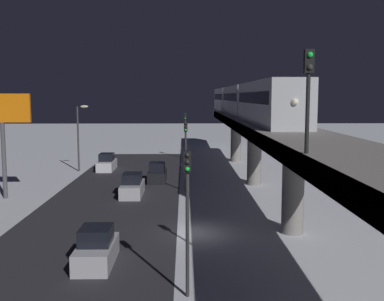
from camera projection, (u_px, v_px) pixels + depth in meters
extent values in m
plane|color=silver|center=(188.00, 233.00, 29.73)|extent=(240.00, 240.00, 0.00)
cube|color=#28282D|center=(90.00, 234.00, 29.63)|extent=(11.00, 82.20, 0.01)
cube|color=gray|center=(294.00, 138.00, 29.14)|extent=(5.00, 82.20, 0.80)
cube|color=#38383D|center=(256.00, 138.00, 29.10)|extent=(0.24, 80.56, 0.80)
cylinder|color=gray|center=(236.00, 140.00, 62.17)|extent=(1.40, 1.40, 5.66)
cylinder|color=gray|center=(254.00, 156.00, 45.84)|extent=(1.40, 1.40, 5.66)
cylinder|color=gray|center=(293.00, 189.00, 29.51)|extent=(1.40, 1.40, 5.66)
cube|color=#B7BABF|center=(269.00, 103.00, 37.99)|extent=(2.90, 18.00, 3.40)
cube|color=black|center=(269.00, 98.00, 37.94)|extent=(2.94, 16.20, 0.90)
cube|color=#B7BABF|center=(241.00, 100.00, 56.46)|extent=(2.90, 18.00, 3.40)
cube|color=black|center=(241.00, 97.00, 56.42)|extent=(2.94, 16.20, 0.90)
cube|color=#B7BABF|center=(227.00, 99.00, 74.94)|extent=(2.90, 18.00, 3.40)
cube|color=black|center=(227.00, 97.00, 74.89)|extent=(2.94, 16.20, 0.90)
sphere|color=white|center=(295.00, 102.00, 28.98)|extent=(0.44, 0.44, 0.44)
cylinder|color=black|center=(307.00, 112.00, 18.04)|extent=(0.16, 0.16, 3.20)
cube|color=black|center=(309.00, 61.00, 17.81)|extent=(0.36, 0.28, 0.90)
sphere|color=#19F23F|center=(310.00, 55.00, 17.63)|extent=(0.22, 0.22, 0.22)
sphere|color=#333333|center=(310.00, 67.00, 17.68)|extent=(0.22, 0.22, 0.22)
cube|color=#B2B2B7|center=(132.00, 189.00, 41.01)|extent=(1.80, 4.68, 1.10)
cube|color=black|center=(132.00, 178.00, 40.90)|extent=(1.58, 2.25, 0.87)
cube|color=#B2B2B7|center=(97.00, 254.00, 24.24)|extent=(1.80, 4.09, 1.10)
cube|color=black|center=(96.00, 235.00, 24.13)|extent=(1.58, 1.97, 0.87)
cube|color=silver|center=(107.00, 165.00, 55.18)|extent=(1.80, 4.55, 1.10)
cube|color=black|center=(107.00, 157.00, 55.07)|extent=(1.58, 2.18, 0.87)
cube|color=black|center=(157.00, 176.00, 47.80)|extent=(1.80, 4.13, 1.10)
cube|color=black|center=(157.00, 167.00, 47.69)|extent=(1.58, 1.98, 0.87)
cylinder|color=#2D2D2D|center=(187.00, 235.00, 20.06)|extent=(0.16, 0.16, 5.50)
cube|color=black|center=(187.00, 161.00, 19.69)|extent=(0.32, 0.32, 0.90)
sphere|color=black|center=(187.00, 155.00, 19.47)|extent=(0.20, 0.20, 0.20)
sphere|color=black|center=(187.00, 162.00, 19.51)|extent=(0.20, 0.20, 0.20)
sphere|color=#19E53F|center=(187.00, 169.00, 19.54)|extent=(0.20, 0.20, 0.20)
cylinder|color=#2D2D2D|center=(186.00, 162.00, 42.47)|extent=(0.16, 0.16, 5.50)
cube|color=black|center=(186.00, 127.00, 42.10)|extent=(0.32, 0.32, 0.90)
sphere|color=black|center=(186.00, 123.00, 41.88)|extent=(0.20, 0.20, 0.20)
sphere|color=black|center=(186.00, 127.00, 41.92)|extent=(0.20, 0.20, 0.20)
sphere|color=#19E53F|center=(186.00, 130.00, 41.95)|extent=(0.20, 0.20, 0.20)
cylinder|color=#2D2D2D|center=(185.00, 139.00, 64.87)|extent=(0.16, 0.16, 5.50)
cube|color=black|center=(185.00, 116.00, 64.50)|extent=(0.32, 0.32, 0.90)
sphere|color=black|center=(185.00, 114.00, 64.29)|extent=(0.20, 0.20, 0.20)
sphere|color=black|center=(185.00, 116.00, 64.32)|extent=(0.20, 0.20, 0.20)
sphere|color=#19E53F|center=(185.00, 118.00, 64.36)|extent=(0.20, 0.20, 0.20)
cylinder|color=#4C4C51|center=(4.00, 161.00, 39.52)|extent=(0.36, 0.36, 6.50)
cube|color=orange|center=(2.00, 108.00, 39.00)|extent=(4.80, 0.30, 2.40)
cylinder|color=#38383D|center=(78.00, 139.00, 53.92)|extent=(0.20, 0.20, 7.50)
ellipsoid|color=#F4E5B2|center=(84.00, 107.00, 53.50)|extent=(0.90, 0.44, 0.30)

